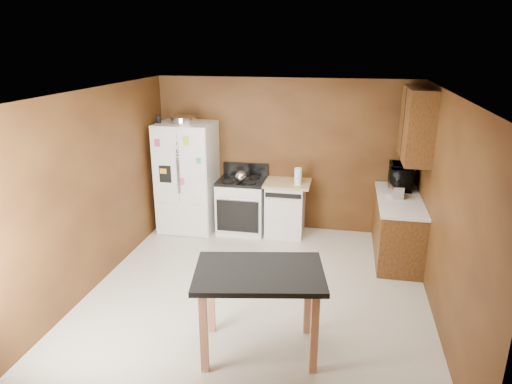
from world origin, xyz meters
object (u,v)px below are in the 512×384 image
(kettle, at_px, (241,177))
(microwave, at_px, (400,177))
(refrigerator, at_px, (187,177))
(paper_towel, at_px, (298,176))
(roasting_pan, at_px, (183,120))
(toaster, at_px, (396,191))
(island, at_px, (259,283))
(gas_range, at_px, (242,205))
(dishwasher, at_px, (285,208))
(green_canister, at_px, (299,178))
(pen_cup, at_px, (159,119))

(kettle, bearing_deg, microwave, 5.05)
(kettle, height_order, refrigerator, refrigerator)
(paper_towel, xyz_separation_m, microwave, (1.55, 0.14, 0.04))
(roasting_pan, bearing_deg, paper_towel, -0.92)
(toaster, relative_size, island, 0.18)
(roasting_pan, xyz_separation_m, island, (1.80, -2.98, -1.08))
(roasting_pan, height_order, island, roasting_pan)
(gas_range, bearing_deg, refrigerator, -176.19)
(gas_range, height_order, dishwasher, gas_range)
(roasting_pan, xyz_separation_m, toaster, (3.31, -0.39, -0.86))
(green_canister, distance_m, dishwasher, 0.54)
(roasting_pan, bearing_deg, pen_cup, -167.34)
(paper_towel, xyz_separation_m, island, (-0.05, -2.95, -0.25))
(dishwasher, height_order, island, island)
(green_canister, distance_m, island, 3.14)
(refrigerator, distance_m, island, 3.46)
(roasting_pan, xyz_separation_m, refrigerator, (0.02, -0.01, -0.95))
(roasting_pan, distance_m, green_canister, 2.07)
(kettle, xyz_separation_m, island, (0.85, -2.87, -0.22))
(kettle, bearing_deg, dishwasher, 14.26)
(pen_cup, height_order, green_canister, pen_cup)
(kettle, relative_size, refrigerator, 0.10)
(roasting_pan, height_order, green_canister, roasting_pan)
(roasting_pan, relative_size, refrigerator, 0.22)
(microwave, bearing_deg, pen_cup, 94.72)
(kettle, bearing_deg, toaster, -6.88)
(pen_cup, relative_size, kettle, 0.67)
(dishwasher, bearing_deg, paper_towel, -26.64)
(refrigerator, xyz_separation_m, island, (1.78, -2.96, -0.13))
(pen_cup, relative_size, island, 0.09)
(paper_towel, relative_size, refrigerator, 0.15)
(paper_towel, bearing_deg, kettle, -175.10)
(microwave, height_order, island, microwave)
(dishwasher, relative_size, island, 0.64)
(paper_towel, bearing_deg, island, -91.00)
(gas_range, distance_m, dishwasher, 0.72)
(toaster, xyz_separation_m, island, (-1.51, -2.59, -0.22))
(refrigerator, bearing_deg, island, -59.01)
(green_canister, bearing_deg, roasting_pan, -175.20)
(green_canister, height_order, microwave, microwave)
(roasting_pan, bearing_deg, refrigerator, -29.11)
(pen_cup, distance_m, gas_range, 1.93)
(roasting_pan, xyz_separation_m, green_canister, (1.85, 0.16, -0.90))
(green_canister, height_order, island, green_canister)
(green_canister, xyz_separation_m, dishwasher, (-0.20, -0.08, -0.50))
(pen_cup, relative_size, green_canister, 1.03)
(refrigerator, distance_m, gas_range, 1.01)
(kettle, distance_m, paper_towel, 0.91)
(roasting_pan, bearing_deg, island, -58.78)
(paper_towel, bearing_deg, microwave, 5.14)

